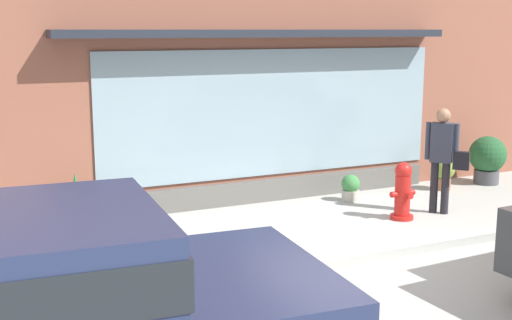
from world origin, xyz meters
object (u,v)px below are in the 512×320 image
object	(u,v)px
fire_hydrant	(403,191)
potted_plant_window_right	(487,158)
potted_plant_trailing_edge	(76,203)
pedestrian_with_handbag	(443,153)
potted_plant_low_front	(444,172)
potted_plant_doorstep	(351,188)

from	to	relation	value
fire_hydrant	potted_plant_window_right	distance (m)	3.15
fire_hydrant	potted_plant_trailing_edge	distance (m)	4.76
pedestrian_with_handbag	potted_plant_low_front	size ratio (longest dim) A/B	2.89
pedestrian_with_handbag	potted_plant_window_right	xyz separation A→B (m)	(2.14, 1.27, -0.47)
potted_plant_low_front	potted_plant_window_right	bearing A→B (deg)	3.56
fire_hydrant	pedestrian_with_handbag	xyz separation A→B (m)	(0.74, 0.01, 0.52)
pedestrian_with_handbag	fire_hydrant	bearing A→B (deg)	-129.65
pedestrian_with_handbag	potted_plant_trailing_edge	xyz separation A→B (m)	(-5.27, 1.44, -0.55)
potted_plant_window_right	potted_plant_trailing_edge	distance (m)	7.42
potted_plant_low_front	fire_hydrant	bearing A→B (deg)	-146.34
fire_hydrant	pedestrian_with_handbag	world-z (taller)	pedestrian_with_handbag
fire_hydrant	potted_plant_window_right	bearing A→B (deg)	23.96
potted_plant_window_right	potted_plant_doorstep	world-z (taller)	potted_plant_window_right
potted_plant_window_right	potted_plant_trailing_edge	world-z (taller)	potted_plant_window_right
potted_plant_window_right	fire_hydrant	bearing A→B (deg)	-156.04
potted_plant_low_front	potted_plant_trailing_edge	xyz separation A→B (m)	(-6.36, 0.24, 0.07)
potted_plant_doorstep	pedestrian_with_handbag	bearing A→B (deg)	-55.66
fire_hydrant	potted_plant_window_right	world-z (taller)	potted_plant_window_right
potted_plant_doorstep	fire_hydrant	bearing A→B (deg)	-85.23
potted_plant_doorstep	potted_plant_low_front	bearing A→B (deg)	-1.01
pedestrian_with_handbag	potted_plant_window_right	bearing A→B (deg)	79.78
fire_hydrant	potted_plant_doorstep	world-z (taller)	fire_hydrant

